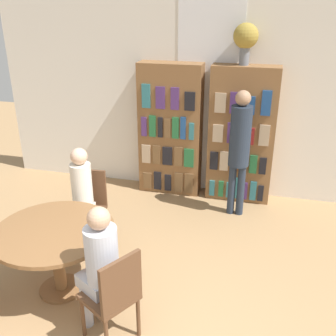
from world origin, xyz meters
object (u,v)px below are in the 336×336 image
object	(u,v)px
seated_reader_left	(81,196)
reading_table	(55,240)
chair_left_side	(88,204)
librarian_standing	(240,143)
flower_vase	(246,38)
bookshelf_right	(241,136)
seated_reader_right	(100,263)
bookshelf_left	(170,130)
chair_far_side	(114,294)

from	to	relation	value
seated_reader_left	reading_table	bearing A→B (deg)	90.00
reading_table	seated_reader_left	xyz separation A→B (m)	(-0.07, 0.73, 0.11)
chair_left_side	librarian_standing	distance (m)	2.06
flower_vase	bookshelf_right	bearing A→B (deg)	-6.16
bookshelf_right	seated_reader_right	xyz separation A→B (m)	(-0.92, -2.90, -0.24)
reading_table	seated_reader_right	size ratio (longest dim) A/B	0.91
seated_reader_left	librarian_standing	size ratio (longest dim) A/B	0.73
bookshelf_right	librarian_standing	world-z (taller)	bookshelf_right
bookshelf_left	seated_reader_left	bearing A→B (deg)	-108.15
reading_table	chair_left_side	world-z (taller)	chair_left_side
seated_reader_right	chair_far_side	bearing A→B (deg)	-90.00
bookshelf_right	reading_table	distance (m)	2.98
bookshelf_left	reading_table	distance (m)	2.60
chair_far_side	seated_reader_right	distance (m)	0.28
seated_reader_right	librarian_standing	bearing A→B (deg)	9.32
seated_reader_right	reading_table	bearing A→B (deg)	90.00
librarian_standing	reading_table	bearing A→B (deg)	-127.83
seated_reader_left	seated_reader_right	distance (m)	1.30
chair_left_side	librarian_standing	world-z (taller)	librarian_standing
bookshelf_left	reading_table	xyz separation A→B (m)	(-0.52, -2.52, -0.37)
bookshelf_right	bookshelf_left	bearing A→B (deg)	-179.98
seated_reader_right	librarian_standing	world-z (taller)	librarian_standing
seated_reader_left	seated_reader_right	xyz separation A→B (m)	(0.70, -1.10, 0.02)
bookshelf_right	flower_vase	size ratio (longest dim) A/B	3.66
chair_far_side	seated_reader_left	world-z (taller)	seated_reader_left
chair_far_side	reading_table	bearing A→B (deg)	90.00
seated_reader_right	librarian_standing	size ratio (longest dim) A/B	0.74
chair_left_side	librarian_standing	size ratio (longest dim) A/B	0.53
bookshelf_left	bookshelf_right	world-z (taller)	same
chair_left_side	seated_reader_right	size ratio (longest dim) A/B	0.72
flower_vase	chair_left_side	size ratio (longest dim) A/B	0.59
bookshelf_right	reading_table	xyz separation A→B (m)	(-1.55, -2.52, -0.37)
chair_left_side	bookshelf_left	bearing A→B (deg)	-115.95
reading_table	librarian_standing	xyz separation A→B (m)	(1.57, 2.02, 0.44)
bookshelf_left	librarian_standing	distance (m)	1.16
flower_vase	librarian_standing	xyz separation A→B (m)	(0.06, -0.51, -1.24)
flower_vase	seated_reader_left	bearing A→B (deg)	-131.26
bookshelf_left	seated_reader_right	size ratio (longest dim) A/B	1.54
bookshelf_right	flower_vase	bearing A→B (deg)	173.84
librarian_standing	chair_far_side	bearing A→B (deg)	-107.47
bookshelf_right	seated_reader_right	bearing A→B (deg)	-107.61
chair_left_side	chair_far_side	bearing A→B (deg)	117.00
chair_left_side	chair_far_side	xyz separation A→B (m)	(0.87, -1.38, 0.00)
bookshelf_left	chair_far_side	world-z (taller)	bookshelf_left
bookshelf_left	chair_far_side	bearing A→B (deg)	-84.92
chair_far_side	librarian_standing	distance (m)	2.66
flower_vase	chair_left_side	bearing A→B (deg)	-134.66
bookshelf_right	chair_far_side	world-z (taller)	bookshelf_right
librarian_standing	seated_reader_right	bearing A→B (deg)	-111.34
bookshelf_right	seated_reader_right	size ratio (longest dim) A/B	1.54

